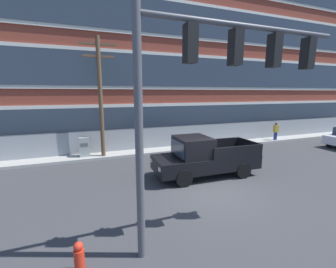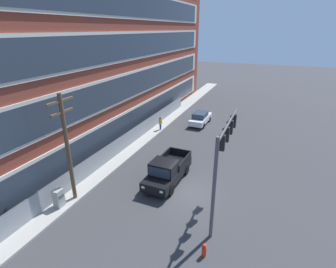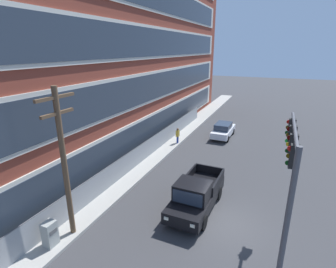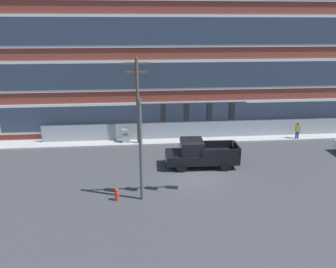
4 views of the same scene
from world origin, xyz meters
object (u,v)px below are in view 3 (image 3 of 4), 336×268
pickup_truck_black (196,195)px  sedan_white (223,130)px  electrical_cabinet (50,235)px  traffic_signal_mast (291,166)px  utility_pole_near_corner (64,159)px  pedestrian_near_cabinet (178,135)px

pickup_truck_black → sedan_white: 13.96m
pickup_truck_black → sedan_white: pickup_truck_black is taller
pickup_truck_black → electrical_cabinet: bearing=136.2°
traffic_signal_mast → pickup_truck_black: traffic_signal_mast is taller
traffic_signal_mast → utility_pole_near_corner: size_ratio=0.82×
sedan_white → electrical_cabinet: size_ratio=3.21×
pickup_truck_black → utility_pole_near_corner: (-4.48, 5.09, 3.20)m
traffic_signal_mast → utility_pole_near_corner: (-2.19, 9.57, -0.48)m
sedan_white → utility_pole_near_corner: size_ratio=0.60×
pedestrian_near_cabinet → traffic_signal_mast: bearing=-142.3°
sedan_white → pedestrian_near_cabinet: bearing=137.6°
pickup_truck_black → pedestrian_near_cabinet: 11.05m
sedan_white → electrical_cabinet: bearing=168.1°
utility_pole_near_corner → traffic_signal_mast: bearing=-77.1°
traffic_signal_mast → utility_pole_near_corner: utility_pole_near_corner is taller
utility_pole_near_corner → pedestrian_near_cabinet: utility_pole_near_corner is taller
sedan_white → pedestrian_near_cabinet: 5.43m
utility_pole_near_corner → electrical_cabinet: 3.66m
utility_pole_near_corner → pickup_truck_black: bearing=-48.7°
pickup_truck_black → electrical_cabinet: (-5.62, 5.38, -0.26)m
sedan_white → pickup_truck_black: bearing=-174.8°
pickup_truck_black → pedestrian_near_cabinet: size_ratio=3.20×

